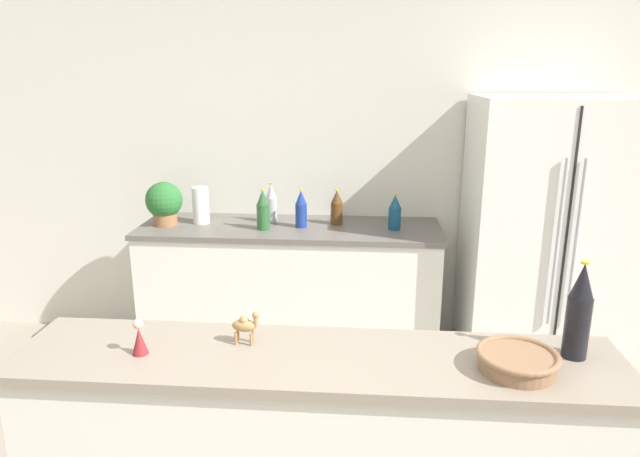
{
  "coord_description": "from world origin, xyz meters",
  "views": [
    {
      "loc": [
        0.15,
        -1.18,
        1.91
      ],
      "look_at": [
        -0.07,
        1.44,
        1.17
      ],
      "focal_mm": 32.0,
      "sensor_mm": 36.0,
      "label": 1
    }
  ],
  "objects_px": {
    "back_bottle_3": "(337,208)",
    "fruit_bowl": "(518,360)",
    "camel_figurine": "(245,325)",
    "potted_plant": "(164,202)",
    "back_bottle_2": "(271,204)",
    "back_bottle_0": "(263,210)",
    "paper_towel_roll": "(201,205)",
    "back_bottle_1": "(301,209)",
    "wine_bottle": "(579,312)",
    "refrigerator": "(545,240)",
    "back_bottle_4": "(395,213)",
    "wise_man_figurine_blue": "(139,339)"
  },
  "relations": [
    {
      "from": "wine_bottle",
      "to": "fruit_bowl",
      "type": "bearing_deg",
      "value": -152.48
    },
    {
      "from": "back_bottle_3",
      "to": "fruit_bowl",
      "type": "distance_m",
      "value": 2.12
    },
    {
      "from": "potted_plant",
      "to": "camel_figurine",
      "type": "relative_size",
      "value": 2.37
    },
    {
      "from": "camel_figurine",
      "to": "back_bottle_3",
      "type": "bearing_deg",
      "value": 83.71
    },
    {
      "from": "paper_towel_roll",
      "to": "wine_bottle",
      "type": "xyz_separation_m",
      "value": [
        1.78,
        -1.86,
        0.12
      ]
    },
    {
      "from": "wise_man_figurine_blue",
      "to": "potted_plant",
      "type": "bearing_deg",
      "value": 107.17
    },
    {
      "from": "paper_towel_roll",
      "to": "camel_figurine",
      "type": "xyz_separation_m",
      "value": [
        0.69,
        -1.86,
        0.03
      ]
    },
    {
      "from": "back_bottle_4",
      "to": "wine_bottle",
      "type": "bearing_deg",
      "value": -74.4
    },
    {
      "from": "fruit_bowl",
      "to": "camel_figurine",
      "type": "bearing_deg",
      "value": 172.97
    },
    {
      "from": "potted_plant",
      "to": "back_bottle_4",
      "type": "xyz_separation_m",
      "value": [
        1.5,
        0.01,
        -0.04
      ]
    },
    {
      "from": "wine_bottle",
      "to": "potted_plant",
      "type": "bearing_deg",
      "value": 138.25
    },
    {
      "from": "back_bottle_3",
      "to": "fruit_bowl",
      "type": "relative_size",
      "value": 0.92
    },
    {
      "from": "back_bottle_3",
      "to": "wine_bottle",
      "type": "xyz_separation_m",
      "value": [
        0.88,
        -1.9,
        0.13
      ]
    },
    {
      "from": "fruit_bowl",
      "to": "potted_plant",
      "type": "bearing_deg",
      "value": 133.45
    },
    {
      "from": "back_bottle_0",
      "to": "wise_man_figurine_blue",
      "type": "relative_size",
      "value": 2.12
    },
    {
      "from": "potted_plant",
      "to": "back_bottle_0",
      "type": "height_order",
      "value": "potted_plant"
    },
    {
      "from": "fruit_bowl",
      "to": "wise_man_figurine_blue",
      "type": "distance_m",
      "value": 1.22
    },
    {
      "from": "back_bottle_3",
      "to": "back_bottle_4",
      "type": "xyz_separation_m",
      "value": [
        0.38,
        -0.1,
        -0.0
      ]
    },
    {
      "from": "back_bottle_0",
      "to": "wise_man_figurine_blue",
      "type": "height_order",
      "value": "back_bottle_0"
    },
    {
      "from": "back_bottle_1",
      "to": "back_bottle_2",
      "type": "relative_size",
      "value": 0.93
    },
    {
      "from": "back_bottle_0",
      "to": "fruit_bowl",
      "type": "relative_size",
      "value": 1.03
    },
    {
      "from": "refrigerator",
      "to": "back_bottle_3",
      "type": "relative_size",
      "value": 7.42
    },
    {
      "from": "back_bottle_0",
      "to": "back_bottle_3",
      "type": "height_order",
      "value": "back_bottle_0"
    },
    {
      "from": "back_bottle_1",
      "to": "wine_bottle",
      "type": "distance_m",
      "value": 2.13
    },
    {
      "from": "wine_bottle",
      "to": "paper_towel_roll",
      "type": "bearing_deg",
      "value": 133.86
    },
    {
      "from": "potted_plant",
      "to": "back_bottle_2",
      "type": "distance_m",
      "value": 0.7
    },
    {
      "from": "paper_towel_roll",
      "to": "camel_figurine",
      "type": "distance_m",
      "value": 1.98
    },
    {
      "from": "back_bottle_1",
      "to": "back_bottle_4",
      "type": "relative_size",
      "value": 1.08
    },
    {
      "from": "refrigerator",
      "to": "back_bottle_4",
      "type": "xyz_separation_m",
      "value": [
        -0.94,
        0.05,
        0.15
      ]
    },
    {
      "from": "back_bottle_4",
      "to": "refrigerator",
      "type": "bearing_deg",
      "value": -2.8
    },
    {
      "from": "paper_towel_roll",
      "to": "wise_man_figurine_blue",
      "type": "xyz_separation_m",
      "value": [
        0.36,
        -1.96,
        0.02
      ]
    },
    {
      "from": "refrigerator",
      "to": "fruit_bowl",
      "type": "bearing_deg",
      "value": -108.9
    },
    {
      "from": "back_bottle_1",
      "to": "wine_bottle",
      "type": "relative_size",
      "value": 0.76
    },
    {
      "from": "camel_figurine",
      "to": "refrigerator",
      "type": "bearing_deg",
      "value": 49.13
    },
    {
      "from": "back_bottle_1",
      "to": "fruit_bowl",
      "type": "relative_size",
      "value": 0.98
    },
    {
      "from": "refrigerator",
      "to": "fruit_bowl",
      "type": "height_order",
      "value": "refrigerator"
    },
    {
      "from": "potted_plant",
      "to": "back_bottle_2",
      "type": "relative_size",
      "value": 1.07
    },
    {
      "from": "back_bottle_0",
      "to": "potted_plant",
      "type": "bearing_deg",
      "value": 175.37
    },
    {
      "from": "wine_bottle",
      "to": "camel_figurine",
      "type": "bearing_deg",
      "value": 179.97
    },
    {
      "from": "back_bottle_0",
      "to": "camel_figurine",
      "type": "bearing_deg",
      "value": -81.74
    },
    {
      "from": "back_bottle_1",
      "to": "back_bottle_4",
      "type": "xyz_separation_m",
      "value": [
        0.6,
        -0.01,
        -0.01
      ]
    },
    {
      "from": "camel_figurine",
      "to": "wine_bottle",
      "type": "bearing_deg",
      "value": -0.03
    },
    {
      "from": "fruit_bowl",
      "to": "back_bottle_1",
      "type": "bearing_deg",
      "value": 115.1
    },
    {
      "from": "refrigerator",
      "to": "potted_plant",
      "type": "xyz_separation_m",
      "value": [
        -2.44,
        0.03,
        0.19
      ]
    },
    {
      "from": "potted_plant",
      "to": "wise_man_figurine_blue",
      "type": "xyz_separation_m",
      "value": [
        0.58,
        -1.89,
        -0.01
      ]
    },
    {
      "from": "refrigerator",
      "to": "wise_man_figurine_blue",
      "type": "relative_size",
      "value": 14.11
    },
    {
      "from": "refrigerator",
      "to": "back_bottle_1",
      "type": "distance_m",
      "value": 1.55
    },
    {
      "from": "potted_plant",
      "to": "back_bottle_1",
      "type": "height_order",
      "value": "potted_plant"
    },
    {
      "from": "back_bottle_2",
      "to": "wise_man_figurine_blue",
      "type": "distance_m",
      "value": 2.02
    },
    {
      "from": "camel_figurine",
      "to": "fruit_bowl",
      "type": "bearing_deg",
      "value": -7.03
    }
  ]
}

